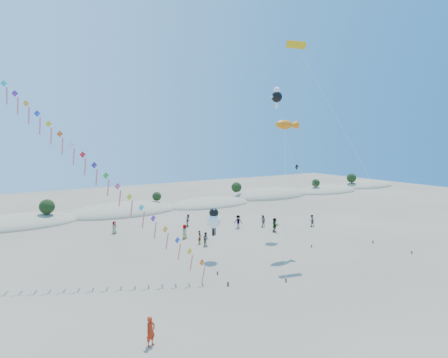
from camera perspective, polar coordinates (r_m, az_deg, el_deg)
ground at (r=27.93m, az=15.61°, el=-20.77°), size 160.00×160.00×0.00m
dune_ridge at (r=65.95m, az=-14.09°, el=-4.80°), size 145.30×11.49×5.57m
kite_train at (r=36.44m, az=-22.81°, el=5.28°), size 20.57×19.06×23.65m
fish_kite at (r=42.45m, az=9.52°, el=8.11°), size 8.23×8.47×14.56m
cartoon_kite_low at (r=38.84m, az=-1.56°, el=-6.18°), size 2.79×4.85×5.40m
cartoon_kite_high at (r=50.84m, az=8.06°, el=12.41°), size 2.61×9.25×19.25m
parafoil_kite at (r=43.40m, az=11.28°, el=18.86°), size 10.96×8.98×23.00m
dark_kite at (r=53.28m, az=14.11°, el=-1.31°), size 0.86×13.24×8.79m
flyer_foreground at (r=24.90m, az=-11.11°, el=-21.82°), size 0.79×0.67×1.84m
beachgoers at (r=50.65m, az=1.16°, el=-7.08°), size 25.94×12.14×1.88m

